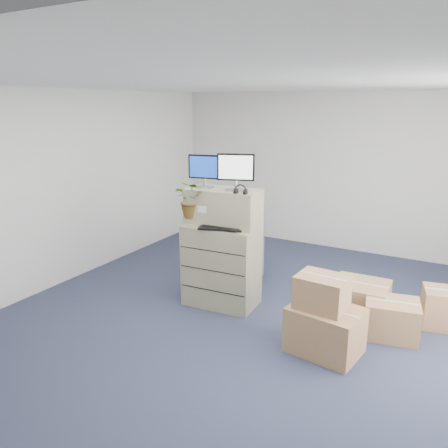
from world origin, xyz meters
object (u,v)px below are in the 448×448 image
(water_bottle, at_px, (230,215))
(monitor_left, at_px, (204,169))
(filing_cabinet_lower, at_px, (222,265))
(monitor_right, at_px, (236,170))
(office_chair, at_px, (233,250))
(keyboard, at_px, (221,228))
(potted_plant, at_px, (193,204))

(water_bottle, bearing_deg, monitor_left, -177.95)
(filing_cabinet_lower, distance_m, water_bottle, 0.70)
(filing_cabinet_lower, relative_size, water_bottle, 3.63)
(monitor_left, bearing_deg, filing_cabinet_lower, -14.41)
(monitor_right, height_order, water_bottle, monitor_right)
(filing_cabinet_lower, bearing_deg, monitor_right, 6.17)
(monitor_left, height_order, office_chair, monitor_left)
(monitor_right, height_order, office_chair, monitor_right)
(filing_cabinet_lower, relative_size, keyboard, 1.97)
(potted_plant, xyz_separation_m, office_chair, (-0.01, 1.10, -0.95))
(monitor_left, height_order, water_bottle, monitor_left)
(potted_plant, height_order, office_chair, potted_plant)
(monitor_left, relative_size, office_chair, 0.53)
(office_chair, bearing_deg, monitor_right, 78.35)
(water_bottle, bearing_deg, potted_plant, -162.07)
(water_bottle, bearing_deg, filing_cabinet_lower, -164.78)
(water_bottle, distance_m, office_chair, 1.35)
(monitor_left, relative_size, monitor_right, 0.93)
(monitor_right, xyz_separation_m, office_chair, (-0.54, 0.95, -1.40))
(water_bottle, relative_size, potted_plant, 0.54)
(filing_cabinet_lower, height_order, monitor_right, monitor_right)
(filing_cabinet_lower, xyz_separation_m, keyboard, (0.07, -0.14, 0.56))
(filing_cabinet_lower, relative_size, monitor_left, 2.56)
(filing_cabinet_lower, relative_size, office_chair, 1.36)
(keyboard, height_order, office_chair, keyboard)
(keyboard, xyz_separation_m, office_chair, (-0.44, 1.13, -0.70))
(filing_cabinet_lower, height_order, potted_plant, potted_plant)
(monitor_left, relative_size, water_bottle, 1.42)
(filing_cabinet_lower, xyz_separation_m, water_bottle, (0.10, 0.03, 0.69))
(water_bottle, bearing_deg, monitor_right, 3.30)
(filing_cabinet_lower, height_order, water_bottle, water_bottle)
(monitor_left, distance_m, office_chair, 1.69)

